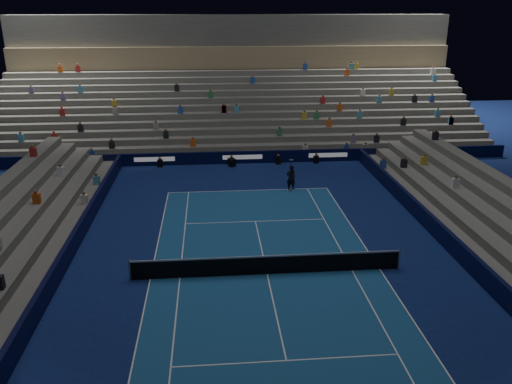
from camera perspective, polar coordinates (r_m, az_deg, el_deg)
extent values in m
plane|color=#0D1B52|center=(24.88, 1.23, -9.04)|extent=(90.00, 90.00, 0.00)
cube|color=navy|center=(24.88, 1.23, -9.03)|extent=(10.97, 23.77, 0.01)
cube|color=black|center=(41.84, -1.51, 3.85)|extent=(44.00, 0.25, 1.00)
cube|color=black|center=(27.37, 22.02, -6.61)|extent=(0.25, 37.00, 1.00)
cube|color=black|center=(25.57, -21.16, -8.38)|extent=(0.25, 37.00, 1.00)
cube|color=#5E5E5A|center=(42.87, -1.59, 3.90)|extent=(44.00, 1.00, 0.50)
cube|color=#5E5E5A|center=(43.77, -1.68, 4.57)|extent=(44.00, 1.00, 1.00)
cube|color=#5E5E5A|center=(44.67, -1.76, 5.21)|extent=(44.00, 1.00, 1.50)
cube|color=#5E5E5A|center=(45.57, -1.84, 5.83)|extent=(44.00, 1.00, 2.00)
cube|color=#5E5E5A|center=(46.48, -1.91, 6.43)|extent=(44.00, 1.00, 2.50)
cube|color=#5E5E5A|center=(47.40, -1.98, 7.00)|extent=(44.00, 1.00, 3.00)
cube|color=#5E5E5A|center=(48.32, -2.05, 7.55)|extent=(44.00, 1.00, 3.50)
cube|color=#5E5E5A|center=(49.25, -2.12, 8.08)|extent=(44.00, 1.00, 4.00)
cube|color=#5E5E5A|center=(50.17, -2.19, 8.59)|extent=(44.00, 1.00, 4.50)
cube|color=#5E5E5A|center=(51.11, -2.25, 9.08)|extent=(44.00, 1.00, 5.00)
cube|color=#5E5E5A|center=(52.04, -2.31, 9.56)|extent=(44.00, 1.00, 5.50)
cube|color=#5E5E5A|center=(52.98, -2.37, 10.02)|extent=(44.00, 1.00, 6.00)
cube|color=#937F5A|center=(53.54, -2.49, 14.54)|extent=(44.00, 0.60, 2.20)
cube|color=#4F4F4C|center=(54.76, -2.61, 17.39)|extent=(44.00, 2.40, 3.00)
cube|color=slate|center=(27.83, 23.43, -6.93)|extent=(1.00, 37.00, 0.50)
cube|color=slate|center=(28.21, 25.30, -6.30)|extent=(1.00, 37.00, 1.00)
cube|color=#5E5E59|center=(25.92, -22.81, -8.84)|extent=(1.00, 37.00, 0.50)
cube|color=#5E5E59|center=(26.14, -24.99, -8.32)|extent=(1.00, 37.00, 1.00)
cylinder|color=#B2B2B7|center=(24.82, -13.77, -8.30)|extent=(0.10, 0.10, 1.10)
cylinder|color=#B2B2B7|center=(26.05, 15.49, -7.06)|extent=(0.10, 0.10, 1.10)
cube|color=black|center=(24.67, 1.24, -8.12)|extent=(12.80, 0.03, 0.90)
cube|color=white|center=(24.44, 1.25, -7.11)|extent=(12.80, 0.04, 0.08)
imported|color=black|center=(35.46, 3.87, 1.55)|extent=(0.76, 0.60, 1.84)
cube|color=black|center=(41.14, -2.69, 3.28)|extent=(0.65, 0.71, 0.63)
cylinder|color=black|center=(40.65, -2.67, 3.35)|extent=(0.28, 0.38, 0.16)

